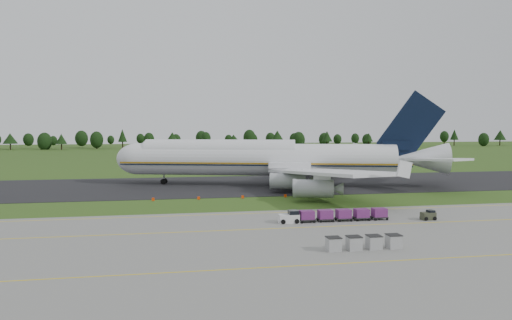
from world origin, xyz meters
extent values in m
plane|color=#2D4C16|center=(0.00, 0.00, 0.00)|extent=(600.00, 600.00, 0.00)
cube|color=slate|center=(0.00, -34.00, 0.03)|extent=(300.00, 52.00, 0.06)
cube|color=black|center=(0.00, 28.00, 0.04)|extent=(300.00, 40.00, 0.08)
cube|color=yellow|center=(0.00, -22.00, 0.07)|extent=(300.00, 0.25, 0.01)
cube|color=yellow|center=(0.00, -40.00, 0.07)|extent=(300.00, 0.20, 0.01)
cube|color=yellow|center=(0.00, -10.00, 0.07)|extent=(120.00, 0.20, 0.01)
cylinder|color=black|center=(-103.06, 221.03, 1.71)|extent=(0.70, 0.70, 3.43)
cone|color=#1A3613|center=(-103.06, 221.03, 6.47)|extent=(8.17, 8.17, 6.09)
cylinder|color=black|center=(-83.96, 219.28, 1.50)|extent=(0.70, 0.70, 3.00)
sphere|color=#1A3613|center=(-83.96, 219.28, 4.59)|extent=(8.13, 8.13, 8.13)
cylinder|color=black|center=(-73.77, 214.34, 1.65)|extent=(0.70, 0.70, 3.31)
cone|color=#1A3613|center=(-73.77, 214.34, 6.24)|extent=(6.33, 6.33, 5.88)
cylinder|color=black|center=(-55.19, 221.34, 1.78)|extent=(0.70, 0.70, 3.57)
sphere|color=#1A3613|center=(-55.19, 221.34, 5.45)|extent=(7.71, 7.71, 7.71)
cylinder|color=black|center=(-39.85, 216.05, 2.14)|extent=(0.70, 0.70, 4.27)
cone|color=#1A3613|center=(-39.85, 216.05, 8.07)|extent=(5.19, 5.19, 7.59)
cylinder|color=black|center=(-24.87, 226.60, 1.75)|extent=(0.70, 0.70, 3.50)
sphere|color=#1A3613|center=(-24.87, 226.60, 5.34)|extent=(6.43, 6.43, 6.43)
cylinder|color=black|center=(-10.70, 225.36, 1.76)|extent=(0.70, 0.70, 3.52)
cone|color=#1A3613|center=(-10.70, 225.36, 6.64)|extent=(8.37, 8.37, 6.25)
cylinder|color=black|center=(9.10, 214.21, 2.03)|extent=(0.70, 0.70, 4.06)
sphere|color=#1A3613|center=(9.10, 214.21, 6.20)|extent=(5.93, 5.93, 5.93)
cylinder|color=black|center=(25.71, 212.23, 1.51)|extent=(0.70, 0.70, 3.03)
cone|color=#1A3613|center=(25.71, 212.23, 5.72)|extent=(8.96, 8.96, 5.38)
cylinder|color=black|center=(37.70, 225.20, 2.04)|extent=(0.70, 0.70, 4.08)
sphere|color=#1A3613|center=(37.70, 225.20, 6.24)|extent=(7.81, 7.81, 7.81)
cylinder|color=black|center=(54.52, 219.26, 1.94)|extent=(0.70, 0.70, 3.88)
cone|color=#1A3613|center=(54.52, 219.26, 7.34)|extent=(8.91, 8.91, 6.90)
cylinder|color=black|center=(68.14, 218.34, 1.54)|extent=(0.70, 0.70, 3.07)
sphere|color=#1A3613|center=(68.14, 218.34, 4.70)|extent=(8.13, 8.13, 8.13)
cylinder|color=black|center=(86.14, 216.01, 1.87)|extent=(0.70, 0.70, 3.74)
cone|color=#1A3613|center=(86.14, 216.01, 7.07)|extent=(6.99, 6.99, 6.65)
cylinder|color=black|center=(104.35, 214.10, 1.83)|extent=(0.70, 0.70, 3.66)
sphere|color=#1A3613|center=(104.35, 214.10, 5.60)|extent=(5.13, 5.13, 5.13)
cylinder|color=black|center=(118.65, 226.16, 1.62)|extent=(0.70, 0.70, 3.24)
cone|color=#1A3613|center=(118.65, 226.16, 6.12)|extent=(5.84, 5.84, 5.76)
cylinder|color=black|center=(136.83, 215.70, 1.90)|extent=(0.70, 0.70, 3.79)
sphere|color=#1A3613|center=(136.83, 215.70, 5.79)|extent=(5.81, 5.81, 5.81)
cylinder|color=black|center=(150.22, 221.98, 2.03)|extent=(0.70, 0.70, 4.07)
cone|color=#1A3613|center=(150.22, 221.98, 7.69)|extent=(6.03, 6.03, 7.23)
cylinder|color=black|center=(166.50, 213.93, 2.16)|extent=(0.70, 0.70, 4.32)
sphere|color=#1A3613|center=(166.50, 213.93, 6.60)|extent=(5.67, 5.67, 5.67)
cylinder|color=black|center=(180.68, 224.95, 2.03)|extent=(0.70, 0.70, 4.05)
cone|color=#1A3613|center=(180.68, 224.95, 7.66)|extent=(5.60, 5.60, 7.21)
cylinder|color=black|center=(196.43, 215.26, 1.46)|extent=(0.70, 0.70, 2.92)
sphere|color=#1A3613|center=(196.43, 215.26, 4.46)|extent=(6.94, 6.94, 6.94)
cylinder|color=black|center=(213.43, 221.60, 1.94)|extent=(0.70, 0.70, 3.88)
cone|color=#1A3613|center=(213.43, 221.60, 7.34)|extent=(7.95, 7.95, 6.90)
cylinder|color=white|center=(7.01, 26.53, 6.03)|extent=(60.04, 24.05, 7.49)
cylinder|color=white|center=(-2.98, 29.43, 7.80)|extent=(35.60, 15.49, 5.84)
sphere|color=white|center=(-21.97, 34.96, 6.03)|extent=(7.49, 7.49, 7.49)
cone|color=white|center=(41.47, 16.50, 6.55)|extent=(12.98, 10.03, 7.12)
cube|color=#B5811B|center=(5.95, 22.91, 5.41)|extent=(63.96, 18.66, 0.36)
cube|color=white|center=(14.89, 3.53, 5.10)|extent=(16.26, 36.63, 0.57)
cube|color=white|center=(26.00, 41.70, 5.10)|extent=(31.48, 33.19, 0.57)
cylinder|color=#989BA0|center=(9.28, 12.21, 2.50)|extent=(7.92, 5.23, 3.33)
cylinder|color=#989BA0|center=(10.90, -0.18, 2.50)|extent=(7.92, 5.23, 3.33)
cylinder|color=#989BA0|center=(16.61, 37.39, 2.50)|extent=(7.92, 5.23, 3.33)
cylinder|color=#989BA0|center=(24.62, 46.97, 2.50)|extent=(7.92, 5.23, 3.33)
cube|color=black|center=(38.99, 17.22, 13.56)|extent=(14.73, 4.79, 16.71)
cube|color=white|center=(40.79, 8.57, 6.87)|extent=(9.18, 14.57, 0.47)
cube|color=white|center=(45.15, 23.55, 6.87)|extent=(13.90, 13.28, 0.47)
cylinder|color=slate|center=(-15.97, 33.21, 1.14)|extent=(0.37, 0.37, 2.29)
cylinder|color=black|center=(-15.97, 33.21, 0.68)|extent=(1.56, 1.28, 1.35)
cylinder|color=slate|center=(11.69, 20.29, 1.14)|extent=(0.37, 0.37, 2.29)
cylinder|color=black|center=(11.69, 20.29, 0.68)|extent=(1.56, 1.28, 1.35)
cylinder|color=slate|center=(14.31, 29.28, 1.14)|extent=(0.37, 0.37, 2.29)
cylinder|color=black|center=(14.31, 29.28, 0.68)|extent=(1.56, 1.28, 1.35)
cube|color=silver|center=(1.62, -18.50, 0.68)|extent=(2.91, 1.57, 1.23)
cylinder|color=black|center=(0.62, -19.28, 0.40)|extent=(0.67, 0.25, 0.67)
cube|color=black|center=(4.31, -18.50, 0.45)|extent=(2.24, 1.68, 0.13)
cube|color=#5D215D|center=(4.31, -18.50, 1.12)|extent=(2.01, 1.57, 1.23)
cylinder|color=black|center=(3.41, -19.28, 0.25)|extent=(0.38, 0.17, 0.38)
cube|color=black|center=(7.11, -18.50, 0.45)|extent=(2.24, 1.68, 0.13)
cube|color=#5D215D|center=(7.11, -18.50, 1.12)|extent=(2.01, 1.57, 1.23)
cylinder|color=black|center=(6.21, -19.28, 0.25)|extent=(0.38, 0.17, 0.38)
cube|color=black|center=(9.90, -18.50, 0.45)|extent=(2.24, 1.68, 0.13)
cube|color=#5D215D|center=(9.90, -18.50, 1.12)|extent=(2.01, 1.57, 1.23)
cylinder|color=black|center=(9.01, -19.28, 0.25)|extent=(0.38, 0.17, 0.38)
cube|color=black|center=(12.70, -18.50, 0.45)|extent=(2.24, 1.68, 0.13)
cube|color=#5D215D|center=(12.70, -18.50, 1.12)|extent=(2.01, 1.57, 1.23)
cylinder|color=black|center=(11.81, -19.28, 0.25)|extent=(0.38, 0.17, 0.38)
cube|color=black|center=(15.50, -18.50, 0.45)|extent=(2.24, 1.68, 0.13)
cube|color=#5D215D|center=(15.50, -18.50, 1.12)|extent=(2.01, 1.57, 1.23)
cylinder|color=black|center=(14.60, -19.28, 0.25)|extent=(0.38, 0.17, 0.38)
cylinder|color=black|center=(1.62, -18.50, 0.40)|extent=(0.67, 0.25, 0.67)
cube|color=#353A28|center=(22.54, -20.04, 0.62)|extent=(2.11, 1.34, 1.13)
cylinder|color=black|center=(21.82, -20.66, 0.35)|extent=(0.57, 0.20, 0.57)
cylinder|color=black|center=(23.26, -19.43, 0.35)|extent=(0.57, 0.20, 0.57)
cube|color=#9D9D9D|center=(2.59, -34.97, 0.81)|extent=(1.49, 1.49, 1.49)
cube|color=black|center=(2.59, -34.97, 1.59)|extent=(1.58, 1.58, 0.07)
cube|color=#9D9D9D|center=(4.99, -34.97, 0.81)|extent=(1.49, 1.49, 1.49)
cube|color=black|center=(4.99, -34.97, 1.59)|extent=(1.58, 1.58, 0.07)
cube|color=#9D9D9D|center=(7.39, -34.97, 0.81)|extent=(1.49, 1.49, 1.49)
cube|color=black|center=(7.39, -34.97, 1.59)|extent=(1.58, 1.58, 0.07)
cube|color=#9D9D9D|center=(9.79, -34.97, 0.81)|extent=(1.49, 1.49, 1.49)
cube|color=black|center=(9.79, -34.97, 1.59)|extent=(1.58, 1.58, 0.07)
cube|color=#E53A07|center=(-18.00, 6.67, 0.30)|extent=(0.50, 0.12, 0.60)
cube|color=black|center=(-18.00, 6.67, 0.02)|extent=(0.30, 0.30, 0.04)
cube|color=#E53A07|center=(-9.55, 6.67, 0.30)|extent=(0.50, 0.12, 0.60)
cube|color=black|center=(-9.55, 6.67, 0.02)|extent=(0.30, 0.30, 0.04)
cube|color=#E53A07|center=(-1.10, 6.67, 0.30)|extent=(0.50, 0.12, 0.60)
cube|color=black|center=(-1.10, 6.67, 0.02)|extent=(0.30, 0.30, 0.04)
cube|color=#E53A07|center=(7.34, 6.67, 0.30)|extent=(0.50, 0.12, 0.60)
cube|color=black|center=(7.34, 6.67, 0.02)|extent=(0.30, 0.30, 0.04)
camera|label=1|loc=(-15.90, -87.31, 14.08)|focal=35.00mm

